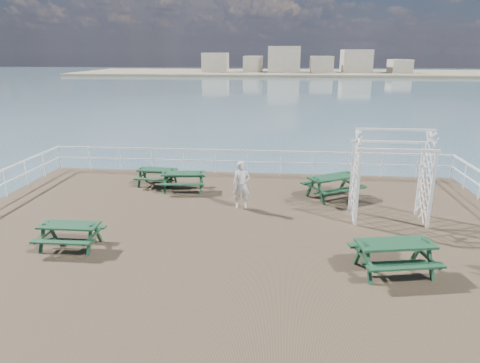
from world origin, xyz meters
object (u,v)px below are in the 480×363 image
picnic_table_a (183,177)px  picnic_table_b (157,174)px  picnic_table_d (70,231)px  person (241,185)px  picnic_table_c (333,182)px  picnic_table_e (395,251)px  trellis_arbor (390,180)px

picnic_table_a → picnic_table_b: (-1.22, 0.57, -0.03)m
picnic_table_d → person: size_ratio=0.97×
picnic_table_c → picnic_table_e: 5.76m
picnic_table_b → trellis_arbor: bearing=-15.8°
picnic_table_b → picnic_table_e: 10.27m
picnic_table_b → person: bearing=-29.1°
picnic_table_a → trellis_arbor: 7.76m
picnic_table_d → person: person is taller
picnic_table_b → trellis_arbor: (8.56, -2.95, 0.85)m
picnic_table_a → person: (2.47, -1.77, 0.32)m
trellis_arbor → picnic_table_d: bearing=-161.6°
picnic_table_e → person: 5.96m
picnic_table_a → picnic_table_b: 1.35m
person → picnic_table_d: bearing=-145.5°
picnic_table_e → picnic_table_a: bearing=126.8°
picnic_table_d → trellis_arbor: trellis_arbor is taller
trellis_arbor → picnic_table_c: bearing=126.7°
picnic_table_b → picnic_table_e: (7.90, -6.56, 0.09)m
picnic_table_e → trellis_arbor: size_ratio=0.71×
picnic_table_d → picnic_table_e: bearing=-4.4°
picnic_table_a → person: 3.06m
trellis_arbor → person: 4.93m
picnic_table_a → picnic_table_e: bearing=-48.6°
picnic_table_b → trellis_arbor: size_ratio=0.55×
picnic_table_b → picnic_table_c: picnic_table_c is taller
picnic_table_a → picnic_table_d: 5.77m
picnic_table_a → picnic_table_c: 5.82m
picnic_table_b → picnic_table_d: (-0.80, -5.97, 0.01)m
picnic_table_d → picnic_table_a: bearing=68.9°
trellis_arbor → person: bearing=173.3°
picnic_table_e → person: person is taller
picnic_table_a → person: bearing=-42.3°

